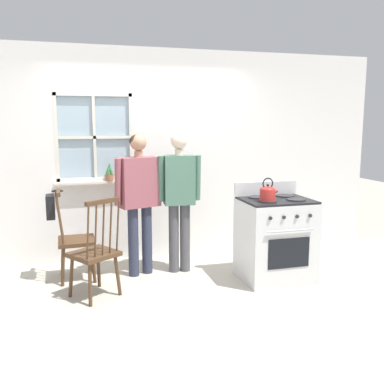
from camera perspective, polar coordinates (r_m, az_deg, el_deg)
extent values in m
plane|color=#B2AD9E|center=(4.58, -2.34, -13.44)|extent=(16.00, 16.00, 0.00)
cube|color=white|center=(6.05, 8.41, 5.21)|extent=(3.41, 0.06, 2.70)
cube|color=white|center=(5.66, -12.50, -3.70)|extent=(0.95, 0.06, 1.04)
cube|color=white|center=(5.56, -13.20, 15.71)|extent=(0.95, 0.06, 0.57)
cube|color=silver|center=(5.49, -12.63, 1.26)|extent=(1.01, 0.10, 0.03)
cube|color=#9EB7C6|center=(5.53, -12.89, 7.13)|extent=(0.89, 0.01, 1.03)
cube|color=silver|center=(5.50, -12.87, 7.12)|extent=(0.04, 0.02, 1.09)
cube|color=silver|center=(5.50, -12.87, 7.12)|extent=(0.95, 0.02, 0.04)
cube|color=silver|center=(5.50, -17.66, 6.92)|extent=(0.04, 0.03, 1.09)
cube|color=silver|center=(5.54, -8.12, 7.28)|extent=(0.04, 0.03, 1.09)
cube|color=silver|center=(5.51, -13.07, 12.58)|extent=(0.95, 0.03, 0.04)
cube|color=silver|center=(5.54, -12.68, 1.70)|extent=(0.95, 0.03, 0.04)
cube|color=#4C331E|center=(5.02, -15.13, -6.30)|extent=(0.41, 0.43, 0.04)
cylinder|color=#4C331E|center=(4.93, -13.06, -9.34)|extent=(0.07, 0.07, 0.43)
cylinder|color=#4C331E|center=(5.26, -13.33, -8.19)|extent=(0.07, 0.07, 0.43)
cylinder|color=#4C331E|center=(4.93, -16.82, -9.53)|extent=(0.07, 0.07, 0.43)
cylinder|color=#4C331E|center=(5.25, -16.86, -8.36)|extent=(0.07, 0.07, 0.43)
cylinder|color=#4C331E|center=(4.78, -17.22, -3.79)|extent=(0.08, 0.02, 0.55)
cylinder|color=#4C331E|center=(4.87, -17.23, -3.56)|extent=(0.08, 0.02, 0.55)
cylinder|color=#4C331E|center=(4.96, -17.23, -3.34)|extent=(0.08, 0.02, 0.55)
cylinder|color=#4C331E|center=(5.05, -17.23, -3.12)|extent=(0.08, 0.02, 0.55)
cylinder|color=#4C331E|center=(5.13, -17.23, -2.92)|extent=(0.08, 0.02, 0.55)
cube|color=#4C331E|center=(4.90, -17.39, -0.04)|extent=(0.05, 0.38, 0.04)
cube|color=#4C331E|center=(4.49, -12.97, -8.07)|extent=(0.57, 0.57, 0.04)
cylinder|color=#4C331E|center=(4.78, -12.35, -9.93)|extent=(0.06, 0.09, 0.43)
cylinder|color=#4C331E|center=(4.60, -15.80, -10.85)|extent=(0.09, 0.06, 0.43)
cylinder|color=#4C331E|center=(4.54, -9.88, -10.89)|extent=(0.09, 0.06, 0.43)
cylinder|color=#4C331E|center=(4.35, -13.43, -11.93)|extent=(0.06, 0.09, 0.43)
cylinder|color=#4C331E|center=(4.39, -9.88, -4.65)|extent=(0.06, 0.07, 0.55)
cylinder|color=#4C331E|center=(4.34, -10.81, -4.85)|extent=(0.06, 0.07, 0.55)
cylinder|color=#4C331E|center=(4.28, -11.76, -5.06)|extent=(0.06, 0.07, 0.55)
cylinder|color=#4C331E|center=(4.23, -12.73, -5.27)|extent=(0.06, 0.07, 0.55)
cylinder|color=#4C331E|center=(4.18, -13.72, -5.48)|extent=(0.06, 0.07, 0.55)
cube|color=#4C331E|center=(4.22, -11.88, -1.26)|extent=(0.34, 0.24, 0.04)
cylinder|color=#2D3347|center=(5.01, -7.83, -6.59)|extent=(0.12, 0.12, 0.81)
cylinder|color=#2D3347|center=(5.09, -6.03, -6.31)|extent=(0.12, 0.12, 0.81)
cube|color=#934C56|center=(4.91, -7.08, 1.33)|extent=(0.50, 0.34, 0.57)
cylinder|color=#934C56|center=(4.77, -9.84, 1.32)|extent=(0.11, 0.13, 0.53)
cylinder|color=#934C56|center=(5.01, -4.25, 1.80)|extent=(0.11, 0.13, 0.53)
cylinder|color=tan|center=(4.87, -7.15, 5.04)|extent=(0.10, 0.10, 0.07)
sphere|color=tan|center=(4.87, -7.18, 6.54)|extent=(0.19, 0.19, 0.19)
ellipsoid|color=#332319|center=(4.88, -7.26, 6.74)|extent=(0.19, 0.19, 0.15)
cylinder|color=#4C4C51|center=(5.10, -2.44, -6.17)|extent=(0.12, 0.12, 0.82)
cylinder|color=#4C4C51|center=(5.13, -0.94, -6.09)|extent=(0.12, 0.12, 0.82)
cube|color=#4C7560|center=(4.98, -1.73, 1.63)|extent=(0.37, 0.24, 0.57)
cylinder|color=#4C7560|center=(4.92, -4.14, 1.80)|extent=(0.08, 0.12, 0.53)
cylinder|color=#4C7560|center=(4.99, 0.73, 1.92)|extent=(0.08, 0.12, 0.53)
cylinder|color=beige|center=(4.94, -1.74, 5.33)|extent=(0.10, 0.10, 0.07)
sphere|color=beige|center=(4.94, -1.75, 6.81)|extent=(0.19, 0.19, 0.19)
ellipsoid|color=silver|center=(4.95, -1.78, 7.01)|extent=(0.19, 0.19, 0.15)
cube|color=silver|center=(4.95, 11.03, -6.34)|extent=(0.77, 0.64, 0.90)
cube|color=black|center=(4.84, 11.20, -1.07)|extent=(0.75, 0.61, 0.02)
cylinder|color=#2D2D30|center=(4.65, 10.01, -1.23)|extent=(0.20, 0.20, 0.02)
cylinder|color=#2D2D30|center=(4.81, 13.73, -1.01)|extent=(0.20, 0.20, 0.02)
cylinder|color=#2D2D30|center=(4.88, 8.72, -0.71)|extent=(0.20, 0.20, 0.02)
cylinder|color=#2D2D30|center=(5.03, 12.31, -0.52)|extent=(0.20, 0.20, 0.02)
cube|color=silver|center=(5.09, 9.77, 0.51)|extent=(0.77, 0.06, 0.16)
cube|color=black|center=(4.69, 12.79, -7.97)|extent=(0.48, 0.01, 0.32)
cylinder|color=silver|center=(4.60, 13.03, -5.04)|extent=(0.54, 0.02, 0.02)
cylinder|color=#232326|center=(4.47, 10.42, -3.46)|extent=(0.04, 0.02, 0.04)
cylinder|color=#232326|center=(4.54, 12.17, -3.32)|extent=(0.04, 0.02, 0.04)
cylinder|color=#232326|center=(4.62, 13.86, -3.19)|extent=(0.04, 0.02, 0.04)
cylinder|color=#232326|center=(4.69, 15.50, -3.06)|extent=(0.04, 0.02, 0.04)
cylinder|color=red|center=(4.64, 10.03, -0.39)|extent=(0.17, 0.17, 0.12)
ellipsoid|color=red|center=(4.63, 10.05, 0.34)|extent=(0.16, 0.16, 0.07)
sphere|color=black|center=(4.62, 10.07, 0.89)|extent=(0.03, 0.03, 0.03)
cylinder|color=red|center=(4.67, 10.93, -0.13)|extent=(0.08, 0.03, 0.07)
torus|color=black|center=(4.62, 10.08, 1.14)|extent=(0.12, 0.01, 0.12)
cylinder|color=#935B3D|center=(5.48, -10.96, 1.91)|extent=(0.11, 0.11, 0.08)
cylinder|color=#33261C|center=(5.48, -10.97, 2.26)|extent=(0.10, 0.10, 0.01)
cone|color=#2D7038|center=(5.48, -10.84, 3.12)|extent=(0.05, 0.04, 0.15)
cone|color=#2D7038|center=(5.49, -10.98, 2.69)|extent=(0.04, 0.05, 0.07)
cone|color=#2D7038|center=(5.48, -11.14, 3.02)|extent=(0.07, 0.06, 0.14)
cone|color=#2D7038|center=(5.46, -11.15, 2.94)|extent=(0.05, 0.04, 0.12)
cone|color=#2D7038|center=(5.46, -10.99, 2.67)|extent=(0.04, 0.05, 0.07)
cone|color=#2D7038|center=(5.46, -10.85, 3.12)|extent=(0.07, 0.06, 0.16)
cube|color=black|center=(4.93, -18.35, -1.87)|extent=(0.10, 0.22, 0.26)
torus|color=black|center=(4.90, -17.51, 0.13)|extent=(0.13, 0.13, 0.01)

